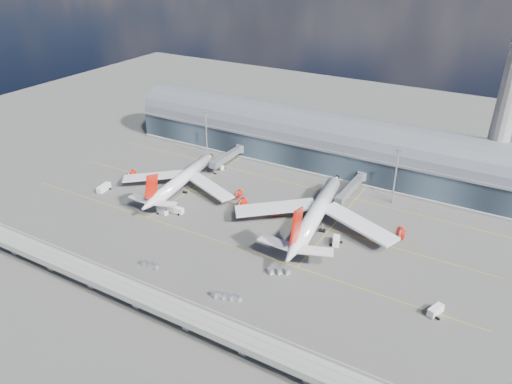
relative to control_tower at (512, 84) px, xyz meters
The scene contains 20 objects.
ground 129.54m from the control_tower, 135.68° to the right, with size 500.00×500.00×0.00m, color #474744.
taxi_lines 116.61m from the control_tower, 144.38° to the right, with size 200.00×80.12×0.01m.
terminal 94.20m from the control_tower, behind, with size 200.00×30.00×28.00m.
control_tower is the anchor object (origin of this frame).
guideway 168.57m from the control_tower, 121.63° to the right, with size 220.00×8.50×7.20m.
floodlight_mast_left 143.01m from the control_tower, 168.28° to the right, with size 3.00×0.70×25.70m.
floodlight_mast_right 58.76m from the control_tower, 141.34° to the right, with size 3.00×0.70×25.70m.
airliner_left 147.05m from the control_tower, 151.80° to the right, with size 59.68×62.79×19.15m.
airliner_right 96.62m from the control_tower, 130.91° to the right, with size 70.04×73.27×23.27m.
jet_bridge_left 131.94m from the control_tower, 166.00° to the right, with size 4.40×28.00×7.25m.
jet_bridge_right 77.03m from the control_tower, 148.81° to the right, with size 4.40×32.00×7.25m.
service_truck_0 182.43m from the control_tower, 151.24° to the right, with size 3.57×7.95×3.18m.
service_truck_1 153.96m from the control_tower, 143.04° to the right, with size 5.03×2.84×2.79m.
service_truck_2 148.96m from the control_tower, 143.33° to the right, with size 7.93×2.96×2.81m.
service_truck_3 106.30m from the control_tower, 91.00° to the right, with size 4.30×6.38×2.88m.
service_truck_4 98.10m from the control_tower, 121.06° to the right, with size 4.09×5.94×3.15m.
service_truck_5 136.07m from the control_tower, 163.07° to the right, with size 5.68×4.17×2.57m.
cargo_train_0 161.41m from the control_tower, 128.79° to the right, with size 7.68×2.43×1.69m.
cargo_train_1 144.74m from the control_tower, 117.45° to the right, with size 10.62×4.59×1.76m.
cargo_train_2 124.13m from the control_tower, 118.52° to the right, with size 8.14×5.65×1.87m.
Camera 1 is at (95.81, -143.89, 106.10)m, focal length 35.00 mm.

